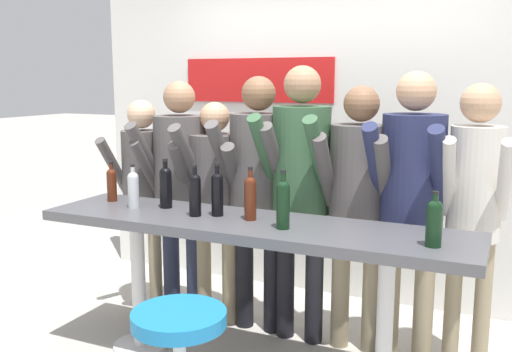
% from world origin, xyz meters
% --- Properties ---
extents(back_wall, '(4.19, 0.12, 2.57)m').
position_xyz_m(back_wall, '(-0.01, 1.51, 1.29)').
color(back_wall, silver).
rests_on(back_wall, ground_plane).
extents(tasting_table, '(2.59, 0.60, 0.95)m').
position_xyz_m(tasting_table, '(-0.00, 0.00, 0.81)').
color(tasting_table, '#4C4C51').
rests_on(tasting_table, ground_plane).
extents(person_far_left, '(0.37, 0.48, 1.61)m').
position_xyz_m(person_far_left, '(-1.15, 0.56, 1.01)').
color(person_far_left, gray).
rests_on(person_far_left, ground_plane).
extents(person_left, '(0.47, 0.57, 1.75)m').
position_xyz_m(person_left, '(-0.81, 0.55, 1.08)').
color(person_left, '#23283D').
rests_on(person_left, ground_plane).
extents(person_center_left, '(0.52, 0.59, 1.60)m').
position_xyz_m(person_center_left, '(-0.54, 0.58, 0.98)').
color(person_center_left, gray).
rests_on(person_center_left, ground_plane).
extents(person_center, '(0.47, 0.57, 1.78)m').
position_xyz_m(person_center, '(-0.21, 0.59, 1.10)').
color(person_center, black).
rests_on(person_center, ground_plane).
extents(person_center_right, '(0.46, 0.58, 1.85)m').
position_xyz_m(person_center_right, '(0.11, 0.55, 1.15)').
color(person_center_right, black).
rests_on(person_center_right, ground_plane).
extents(person_right, '(0.46, 0.56, 1.72)m').
position_xyz_m(person_right, '(0.49, 0.57, 1.06)').
color(person_right, gray).
rests_on(person_right, ground_plane).
extents(person_far_right, '(0.47, 0.58, 1.81)m').
position_xyz_m(person_far_right, '(0.82, 0.55, 1.12)').
color(person_far_right, gray).
rests_on(person_far_right, ground_plane).
extents(person_rightmost, '(0.38, 0.52, 1.74)m').
position_xyz_m(person_rightmost, '(1.18, 0.56, 1.10)').
color(person_rightmost, gray).
rests_on(person_rightmost, ground_plane).
extents(wine_bottle_0, '(0.07, 0.07, 0.27)m').
position_xyz_m(wine_bottle_0, '(-1.07, 0.11, 1.07)').
color(wine_bottle_0, '#4C1E0F').
rests_on(wine_bottle_0, tasting_table).
extents(wine_bottle_1, '(0.07, 0.07, 0.28)m').
position_xyz_m(wine_bottle_1, '(-0.82, 0.00, 1.08)').
color(wine_bottle_1, '#B7BCC1').
rests_on(wine_bottle_1, tasting_table).
extents(wine_bottle_2, '(0.07, 0.07, 0.33)m').
position_xyz_m(wine_bottle_2, '(0.24, -0.08, 1.10)').
color(wine_bottle_2, black).
rests_on(wine_bottle_2, tasting_table).
extents(wine_bottle_3, '(0.07, 0.07, 0.31)m').
position_xyz_m(wine_bottle_3, '(-0.01, 0.02, 1.09)').
color(wine_bottle_3, '#4C1E0F').
rests_on(wine_bottle_3, tasting_table).
extents(wine_bottle_4, '(0.07, 0.07, 0.31)m').
position_xyz_m(wine_bottle_4, '(-0.35, -0.02, 1.09)').
color(wine_bottle_4, black).
rests_on(wine_bottle_4, tasting_table).
extents(wine_bottle_5, '(0.08, 0.08, 0.32)m').
position_xyz_m(wine_bottle_5, '(-0.63, 0.09, 1.09)').
color(wine_bottle_5, black).
rests_on(wine_bottle_5, tasting_table).
extents(wine_bottle_6, '(0.07, 0.07, 0.32)m').
position_xyz_m(wine_bottle_6, '(-0.23, 0.04, 1.09)').
color(wine_bottle_6, black).
rests_on(wine_bottle_6, tasting_table).
extents(wine_bottle_7, '(0.08, 0.08, 0.28)m').
position_xyz_m(wine_bottle_7, '(1.04, -0.09, 1.08)').
color(wine_bottle_7, black).
rests_on(wine_bottle_7, tasting_table).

